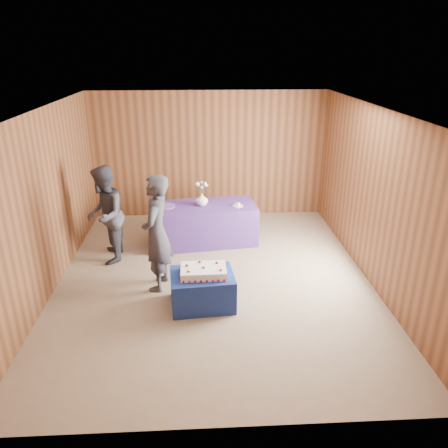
{
  "coord_description": "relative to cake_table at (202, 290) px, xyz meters",
  "views": [
    {
      "loc": [
        -0.18,
        -6.25,
        3.53
      ],
      "look_at": [
        0.17,
        0.1,
        0.93
      ],
      "focal_mm": 35.0,
      "sensor_mm": 36.0,
      "label": 1
    }
  ],
  "objects": [
    {
      "name": "cake_slice",
      "position": [
        0.69,
        2.15,
        0.54
      ],
      "size": [
        0.08,
        0.08,
        0.08
      ],
      "rotation": [
        0.0,
        0.0,
        -0.56
      ],
      "color": "white",
      "rests_on": "plate"
    },
    {
      "name": "platter",
      "position": [
        -0.66,
        2.19,
        0.51
      ],
      "size": [
        0.39,
        0.39,
        0.02
      ],
      "primitive_type": "cylinder",
      "rotation": [
        0.0,
        0.0,
        0.08
      ],
      "color": "#6E54A8",
      "rests_on": "serving_table"
    },
    {
      "name": "vase",
      "position": [
        0.02,
        2.23,
        0.62
      ],
      "size": [
        0.26,
        0.26,
        0.23
      ],
      "primitive_type": "imported",
      "rotation": [
        0.0,
        0.0,
        0.15
      ],
      "color": "white",
      "rests_on": "serving_table"
    },
    {
      "name": "cake_table",
      "position": [
        0.0,
        0.0,
        0.0
      ],
      "size": [
        0.96,
        0.78,
        0.5
      ],
      "primitive_type": "cube",
      "rotation": [
        0.0,
        0.0,
        0.09
      ],
      "color": "navy",
      "rests_on": "ground"
    },
    {
      "name": "guest_left",
      "position": [
        -0.67,
        0.56,
        0.66
      ],
      "size": [
        0.54,
        0.73,
        1.82
      ],
      "primitive_type": "imported",
      "rotation": [
        0.0,
        0.0,
        -1.74
      ],
      "color": "#33333C",
      "rests_on": "ground"
    },
    {
      "name": "room_shell",
      "position": [
        0.19,
        0.74,
        1.55
      ],
      "size": [
        5.04,
        6.04,
        2.72
      ],
      "color": "brown",
      "rests_on": "ground"
    },
    {
      "name": "sheet_cake",
      "position": [
        0.02,
        -0.01,
        0.31
      ],
      "size": [
        0.68,
        0.47,
        0.16
      ],
      "rotation": [
        0.0,
        0.0,
        0.02
      ],
      "color": "white",
      "rests_on": "cake_table"
    },
    {
      "name": "plate",
      "position": [
        0.69,
        2.15,
        0.51
      ],
      "size": [
        0.23,
        0.23,
        0.01
      ],
      "primitive_type": "cylinder",
      "rotation": [
        0.0,
        0.0,
        -0.19
      ],
      "color": "silver",
      "rests_on": "serving_table"
    },
    {
      "name": "flower_spray",
      "position": [
        0.02,
        2.23,
        0.89
      ],
      "size": [
        0.24,
        0.24,
        0.18
      ],
      "color": "#255C28",
      "rests_on": "vase"
    },
    {
      "name": "knife",
      "position": [
        0.77,
        1.99,
        0.5
      ],
      "size": [
        0.26,
        0.07,
        0.0
      ],
      "primitive_type": "cube",
      "rotation": [
        0.0,
        0.0,
        -0.18
      ],
      "color": "#B9BABE",
      "rests_on": "serving_table"
    },
    {
      "name": "ground",
      "position": [
        0.19,
        0.74,
        -0.25
      ],
      "size": [
        6.0,
        6.0,
        0.0
      ],
      "primitive_type": "plane",
      "color": "gray",
      "rests_on": "ground"
    },
    {
      "name": "serving_table",
      "position": [
        0.03,
        2.23,
        0.12
      ],
      "size": [
        2.1,
        1.14,
        0.75
      ],
      "primitive_type": "cube",
      "rotation": [
        0.0,
        0.0,
        0.12
      ],
      "color": "#503187",
      "rests_on": "ground"
    },
    {
      "name": "guest_right",
      "position": [
        -1.64,
        1.54,
        0.6
      ],
      "size": [
        0.72,
        0.88,
        1.7
      ],
      "primitive_type": "imported",
      "rotation": [
        0.0,
        0.0,
        -1.48
      ],
      "color": "#373842",
      "rests_on": "ground"
    }
  ]
}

